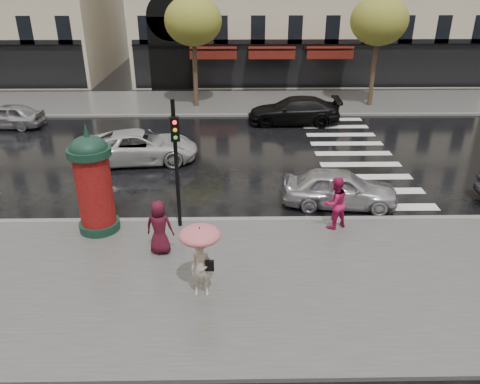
{
  "coord_description": "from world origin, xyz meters",
  "views": [
    {
      "loc": [
        0.26,
        -11.16,
        7.86
      ],
      "look_at": [
        0.48,
        1.5,
        1.86
      ],
      "focal_mm": 35.0,
      "sensor_mm": 36.0,
      "label": 1
    }
  ],
  "objects_px": {
    "woman_red": "(335,203)",
    "car_white": "(140,147)",
    "car_silver": "(340,188)",
    "car_black": "(294,111)",
    "woman_umbrella": "(200,250)",
    "morris_column": "(93,181)",
    "man_burgundy": "(159,227)",
    "car_far_silver": "(7,116)",
    "traffic_light": "(176,153)"
  },
  "relations": [
    {
      "from": "woman_red",
      "to": "car_white",
      "type": "relative_size",
      "value": 0.35
    },
    {
      "from": "car_silver",
      "to": "car_black",
      "type": "height_order",
      "value": "car_black"
    },
    {
      "from": "woman_umbrella",
      "to": "woman_red",
      "type": "relative_size",
      "value": 1.15
    },
    {
      "from": "woman_red",
      "to": "car_black",
      "type": "bearing_deg",
      "value": -116.77
    },
    {
      "from": "morris_column",
      "to": "man_burgundy",
      "type": "bearing_deg",
      "value": -32.87
    },
    {
      "from": "man_burgundy",
      "to": "car_silver",
      "type": "distance_m",
      "value": 6.9
    },
    {
      "from": "car_silver",
      "to": "morris_column",
      "type": "bearing_deg",
      "value": 108.71
    },
    {
      "from": "morris_column",
      "to": "car_black",
      "type": "xyz_separation_m",
      "value": [
        7.87,
        12.09,
        -1.11
      ]
    },
    {
      "from": "woman_red",
      "to": "car_white",
      "type": "xyz_separation_m",
      "value": [
        -7.47,
        6.37,
        -0.3
      ]
    },
    {
      "from": "morris_column",
      "to": "car_white",
      "type": "bearing_deg",
      "value": 87.61
    },
    {
      "from": "car_far_silver",
      "to": "car_black",
      "type": "bearing_deg",
      "value": 95.32
    },
    {
      "from": "woman_umbrella",
      "to": "car_silver",
      "type": "xyz_separation_m",
      "value": [
        4.73,
        5.3,
        -0.77
      ]
    },
    {
      "from": "car_black",
      "to": "morris_column",
      "type": "bearing_deg",
      "value": -31.38
    },
    {
      "from": "car_black",
      "to": "car_far_silver",
      "type": "bearing_deg",
      "value": -86.27
    },
    {
      "from": "morris_column",
      "to": "car_white",
      "type": "xyz_separation_m",
      "value": [
        0.27,
        6.37,
        -1.15
      ]
    },
    {
      "from": "woman_red",
      "to": "car_far_silver",
      "type": "relative_size",
      "value": 0.46
    },
    {
      "from": "woman_umbrella",
      "to": "car_black",
      "type": "height_order",
      "value": "woman_umbrella"
    },
    {
      "from": "man_burgundy",
      "to": "traffic_light",
      "type": "bearing_deg",
      "value": -97.34
    },
    {
      "from": "car_white",
      "to": "car_far_silver",
      "type": "xyz_separation_m",
      "value": [
        -8.19,
        5.16,
        -0.04
      ]
    },
    {
      "from": "car_black",
      "to": "car_silver",
      "type": "bearing_deg",
      "value": 4.11
    },
    {
      "from": "traffic_light",
      "to": "car_far_silver",
      "type": "xyz_separation_m",
      "value": [
        -10.57,
        11.41,
        -2.06
      ]
    },
    {
      "from": "car_silver",
      "to": "car_black",
      "type": "relative_size",
      "value": 0.8
    },
    {
      "from": "car_black",
      "to": "car_far_silver",
      "type": "xyz_separation_m",
      "value": [
        -15.8,
        -0.56,
        -0.08
      ]
    },
    {
      "from": "car_silver",
      "to": "car_far_silver",
      "type": "distance_m",
      "value": 18.92
    },
    {
      "from": "car_white",
      "to": "man_burgundy",
      "type": "bearing_deg",
      "value": -171.86
    },
    {
      "from": "man_burgundy",
      "to": "car_white",
      "type": "bearing_deg",
      "value": -67.9
    },
    {
      "from": "woman_red",
      "to": "morris_column",
      "type": "height_order",
      "value": "morris_column"
    },
    {
      "from": "woman_umbrella",
      "to": "traffic_light",
      "type": "height_order",
      "value": "traffic_light"
    },
    {
      "from": "woman_red",
      "to": "car_black",
      "type": "height_order",
      "value": "woman_red"
    },
    {
      "from": "car_silver",
      "to": "car_far_silver",
      "type": "relative_size",
      "value": 1.06
    },
    {
      "from": "woman_umbrella",
      "to": "morris_column",
      "type": "bearing_deg",
      "value": 135.62
    },
    {
      "from": "car_silver",
      "to": "car_white",
      "type": "relative_size",
      "value": 0.81
    },
    {
      "from": "car_silver",
      "to": "car_black",
      "type": "bearing_deg",
      "value": 8.9
    },
    {
      "from": "morris_column",
      "to": "traffic_light",
      "type": "relative_size",
      "value": 0.84
    },
    {
      "from": "man_burgundy",
      "to": "traffic_light",
      "type": "distance_m",
      "value": 2.38
    },
    {
      "from": "car_white",
      "to": "woman_umbrella",
      "type": "bearing_deg",
      "value": -167.36
    },
    {
      "from": "woman_umbrella",
      "to": "car_white",
      "type": "bearing_deg",
      "value": 108.55
    },
    {
      "from": "woman_umbrella",
      "to": "car_silver",
      "type": "relative_size",
      "value": 0.5
    },
    {
      "from": "woman_umbrella",
      "to": "car_black",
      "type": "relative_size",
      "value": 0.4
    },
    {
      "from": "morris_column",
      "to": "car_far_silver",
      "type": "relative_size",
      "value": 0.93
    },
    {
      "from": "man_burgundy",
      "to": "car_far_silver",
      "type": "distance_m",
      "value": 16.46
    },
    {
      "from": "man_burgundy",
      "to": "traffic_light",
      "type": "height_order",
      "value": "traffic_light"
    },
    {
      "from": "car_black",
      "to": "traffic_light",
      "type": "bearing_deg",
      "value": -21.89
    },
    {
      "from": "woman_red",
      "to": "man_burgundy",
      "type": "relative_size",
      "value": 1.05
    },
    {
      "from": "woman_umbrella",
      "to": "car_white",
      "type": "relative_size",
      "value": 0.4
    },
    {
      "from": "woman_red",
      "to": "car_silver",
      "type": "bearing_deg",
      "value": -133.59
    },
    {
      "from": "man_burgundy",
      "to": "woman_umbrella",
      "type": "bearing_deg",
      "value": 131.37
    },
    {
      "from": "morris_column",
      "to": "traffic_light",
      "type": "distance_m",
      "value": 2.78
    },
    {
      "from": "morris_column",
      "to": "traffic_light",
      "type": "xyz_separation_m",
      "value": [
        2.64,
        0.11,
        0.87
      ]
    },
    {
      "from": "woman_red",
      "to": "traffic_light",
      "type": "relative_size",
      "value": 0.41
    }
  ]
}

